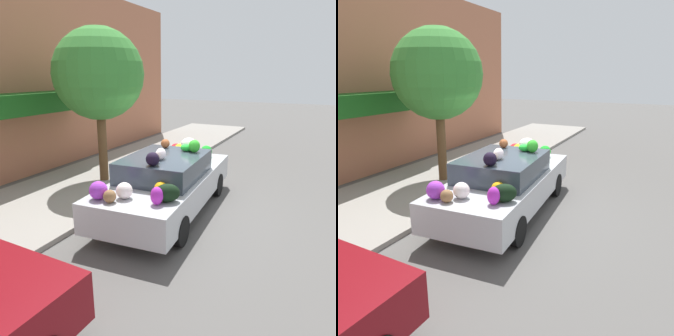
# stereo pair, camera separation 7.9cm
# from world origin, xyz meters

# --- Properties ---
(ground_plane) EXTENTS (60.00, 60.00, 0.00)m
(ground_plane) POSITION_xyz_m (0.00, 0.00, 0.00)
(ground_plane) COLOR #565451
(sidewalk_curb) EXTENTS (24.00, 3.20, 0.11)m
(sidewalk_curb) POSITION_xyz_m (0.00, 2.70, 0.05)
(sidewalk_curb) COLOR gray
(sidewalk_curb) RESTS_ON ground
(building_facade) EXTENTS (18.00, 1.20, 5.73)m
(building_facade) POSITION_xyz_m (0.04, 4.92, 2.83)
(building_facade) COLOR #B26B4C
(building_facade) RESTS_ON ground
(street_tree) EXTENTS (2.34, 2.34, 4.01)m
(street_tree) POSITION_xyz_m (0.94, 2.40, 2.93)
(street_tree) COLOR brown
(street_tree) RESTS_ON sidewalk_curb
(fire_hydrant) EXTENTS (0.20, 0.20, 0.70)m
(fire_hydrant) POSITION_xyz_m (2.81, 1.48, 0.45)
(fire_hydrant) COLOR red
(fire_hydrant) RESTS_ON sidewalk_curb
(art_car) EXTENTS (4.48, 2.02, 1.58)m
(art_car) POSITION_xyz_m (-0.01, -0.05, 0.70)
(art_car) COLOR #B7BABF
(art_car) RESTS_ON ground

